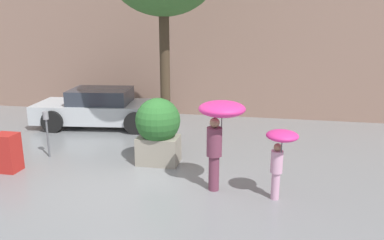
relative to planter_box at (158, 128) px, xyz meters
name	(u,v)px	position (x,y,z in m)	size (l,w,h in m)	color
ground_plane	(125,182)	(-0.40, -1.26, -0.89)	(40.00, 40.00, 0.00)	slate
building_facade	(187,33)	(-0.40, 5.24, 2.11)	(18.00, 0.30, 6.00)	#8C6B5B
planter_box	(158,128)	(0.00, 0.00, 0.00)	(1.08, 1.08, 1.63)	gray
person_adult	(220,121)	(1.63, -1.22, 0.58)	(0.93, 0.93, 1.87)	brown
person_child	(280,148)	(2.82, -1.47, 0.18)	(0.60, 0.60, 1.42)	#D199B7
parked_car_near	(102,108)	(-2.81, 2.96, -0.30)	(4.43, 2.32, 1.25)	#B7BCC1
parking_meter	(46,124)	(-2.90, -0.11, -0.03)	(0.14, 0.14, 1.20)	#595B60
newspaper_box	(7,153)	(-3.29, -1.16, -0.44)	(0.50, 0.44, 0.90)	#B2231E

